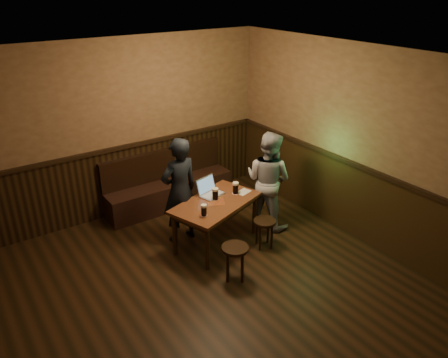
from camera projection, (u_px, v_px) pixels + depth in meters
name	position (u px, v px, depth m)	size (l,w,h in m)	color
room	(221.00, 213.00, 4.81)	(5.04, 6.04, 2.84)	black
bench	(169.00, 188.00, 7.40)	(2.20, 0.50, 0.95)	black
pub_table	(216.00, 207.00, 6.20)	(1.45, 1.10, 0.69)	#522E17
stool_left	(235.00, 253.00, 5.55)	(0.40, 0.40, 0.47)	black
stool_right	(265.00, 226.00, 6.22)	(0.42, 0.42, 0.43)	black
pint_left	(204.00, 210.00, 5.77)	(0.10, 0.10, 0.16)	maroon
pint_mid	(215.00, 194.00, 6.18)	(0.12, 0.12, 0.18)	maroon
pint_right	(236.00, 188.00, 6.35)	(0.12, 0.12, 0.18)	maroon
laptop	(209.00, 190.00, 6.34)	(0.42, 0.37, 0.25)	silver
menu	(243.00, 192.00, 6.43)	(0.22, 0.15, 0.00)	silver
person_suit	(180.00, 191.00, 6.22)	(0.58, 0.38, 1.59)	black
person_grey	(268.00, 180.00, 6.63)	(0.75, 0.58, 1.53)	#95959B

